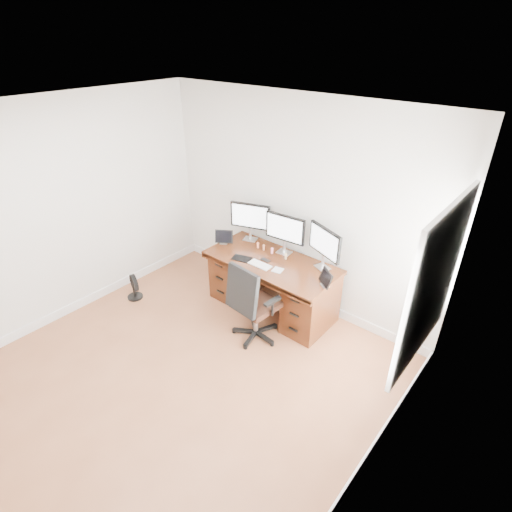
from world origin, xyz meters
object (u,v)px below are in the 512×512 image
Objects in this scene: desk at (272,283)px; monitor_center at (285,229)px; floor_fan at (134,287)px; keyboard at (260,265)px; office_chair at (253,315)px.

monitor_center is (0.00, 0.24, 0.68)m from desk.
keyboard is (1.57, 0.84, 0.58)m from floor_fan.
office_chair is 2.85× the size of floor_fan.
keyboard reaches higher than floor_fan.
desk is at bearing 78.88° from keyboard.
desk is at bearing 51.02° from floor_fan.
floor_fan is (-1.61, -1.05, -0.23)m from desk.
office_chair reaches higher than floor_fan.
floor_fan is 1.23× the size of keyboard.
office_chair is at bearing -73.02° from desk.
floor_fan is 0.66× the size of monitor_center.
keyboard is at bearing 124.29° from office_chair.
keyboard is (-0.04, -0.45, -0.33)m from monitor_center.
monitor_center is at bearing 56.56° from floor_fan.
office_chair reaches higher than keyboard.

